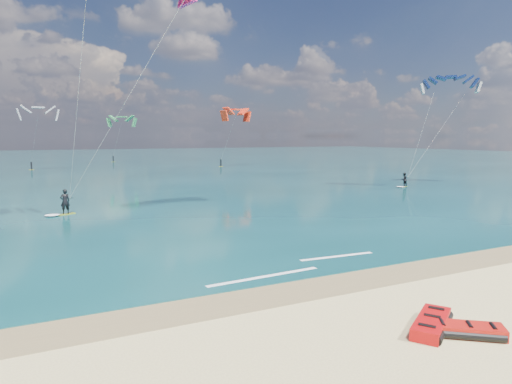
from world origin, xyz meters
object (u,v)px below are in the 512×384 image
kitesurfer_far (429,123)px  packed_kite_mid (465,335)px  kitesurfer_main (99,84)px  packed_kite_left (431,329)px

kitesurfer_far → packed_kite_mid: bearing=-158.1°
packed_kite_mid → kitesurfer_main: (-6.83, 24.49, 9.52)m
packed_kite_left → kitesurfer_main: size_ratio=0.14×
packed_kite_mid → kitesurfer_far: size_ratio=0.17×
packed_kite_left → kitesurfer_far: 42.91m
packed_kite_mid → kitesurfer_far: (30.18, 29.76, 7.50)m
packed_kite_mid → kitesurfer_far: 43.05m
packed_kite_mid → kitesurfer_main: kitesurfer_main is taller
kitesurfer_far → packed_kite_left: bearing=-159.4°
packed_kite_left → kitesurfer_main: kitesurfer_main is taller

